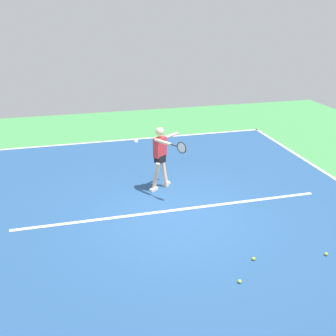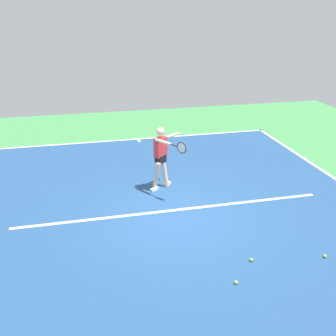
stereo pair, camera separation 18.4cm
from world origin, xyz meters
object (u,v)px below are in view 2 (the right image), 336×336
at_px(tennis_player, 162,154).
at_px(tennis_ball_centre_court, 251,260).
at_px(tennis_ball_near_player, 236,282).
at_px(tennis_ball_far_corner, 325,256).

distance_m(tennis_player, tennis_ball_centre_court, 3.83).
height_order(tennis_player, tennis_ball_near_player, tennis_player).
distance_m(tennis_ball_far_corner, tennis_ball_centre_court, 1.47).
relative_size(tennis_player, tennis_ball_near_player, 26.02).
xyz_separation_m(tennis_player, tennis_ball_far_corner, (-2.45, 3.78, -0.95)).
bearing_deg(tennis_ball_centre_court, tennis_ball_far_corner, 171.74).
distance_m(tennis_ball_far_corner, tennis_ball_near_player, 2.02).
distance_m(tennis_player, tennis_ball_far_corner, 4.61).
bearing_deg(tennis_ball_far_corner, tennis_ball_near_player, 9.60).
bearing_deg(tennis_ball_near_player, tennis_ball_centre_court, -134.38).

